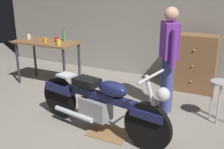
{
  "coord_description": "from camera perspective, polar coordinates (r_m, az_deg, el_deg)",
  "views": [
    {
      "loc": [
        1.79,
        -2.85,
        1.97
      ],
      "look_at": [
        0.04,
        0.7,
        0.65
      ],
      "focal_mm": 42.96,
      "sensor_mm": 36.0,
      "label": 1
    }
  ],
  "objects": [
    {
      "name": "ground_plane",
      "position": [
        3.9,
        -5.18,
        -11.97
      ],
      "size": [
        12.0,
        12.0,
        0.0
      ],
      "primitive_type": "plane",
      "color": "gray"
    },
    {
      "name": "back_wall",
      "position": [
        5.95,
        8.91,
        14.15
      ],
      "size": [
        8.0,
        0.12,
        3.1
      ],
      "primitive_type": "cube",
      "color": "gray",
      "rests_on": "ground_plane"
    },
    {
      "name": "workbench",
      "position": [
        5.62,
        -13.66,
        5.75
      ],
      "size": [
        1.3,
        0.64,
        0.9
      ],
      "color": "brown",
      "rests_on": "ground_plane"
    },
    {
      "name": "motorcycle",
      "position": [
        3.69,
        -2.78,
        -5.93
      ],
      "size": [
        2.17,
        0.7,
        1.0
      ],
      "rotation": [
        0.0,
        0.0,
        -0.18
      ],
      "color": "black",
      "rests_on": "ground_plane"
    },
    {
      "name": "person_standing",
      "position": [
        4.33,
        11.97,
        4.06
      ],
      "size": [
        0.38,
        0.5,
        1.67
      ],
      "rotation": [
        0.0,
        0.0,
        2.1
      ],
      "color": "#444C92",
      "rests_on": "ground_plane"
    },
    {
      "name": "shop_stool",
      "position": [
        4.26,
        22.13,
        -3.18
      ],
      "size": [
        0.32,
        0.32,
        0.64
      ],
      "color": "#B2B2B7",
      "rests_on": "ground_plane"
    },
    {
      "name": "wooden_dresser",
      "position": [
        5.4,
        17.15,
        2.34
      ],
      "size": [
        0.8,
        0.47,
        1.1
      ],
      "color": "brown",
      "rests_on": "ground_plane"
    },
    {
      "name": "drip_tray",
      "position": [
        3.83,
        -0.62,
        -12.37
      ],
      "size": [
        0.56,
        0.4,
        0.01
      ],
      "primitive_type": "cube",
      "color": "olive",
      "rests_on": "ground_plane"
    },
    {
      "name": "mug_orange_travel",
      "position": [
        5.49,
        -14.03,
        7.13
      ],
      "size": [
        0.11,
        0.08,
        0.09
      ],
      "color": "orange",
      "rests_on": "workbench"
    },
    {
      "name": "mug_white_ceramic",
      "position": [
        5.93,
        -17.3,
        7.7
      ],
      "size": [
        0.11,
        0.08,
        0.1
      ],
      "color": "white",
      "rests_on": "workbench"
    },
    {
      "name": "mug_yellow_tall",
      "position": [
        5.16,
        -11.27,
        6.73
      ],
      "size": [
        0.11,
        0.08,
        0.11
      ],
      "color": "yellow",
      "rests_on": "workbench"
    },
    {
      "name": "mug_red_diner",
      "position": [
        5.47,
        -11.61,
        7.33
      ],
      "size": [
        0.11,
        0.08,
        0.1
      ],
      "color": "red",
      "rests_on": "workbench"
    },
    {
      "name": "bottle",
      "position": [
        5.55,
        -10.13,
        8.03
      ],
      "size": [
        0.06,
        0.06,
        0.24
      ],
      "color": "#4C8C4C",
      "rests_on": "workbench"
    }
  ]
}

